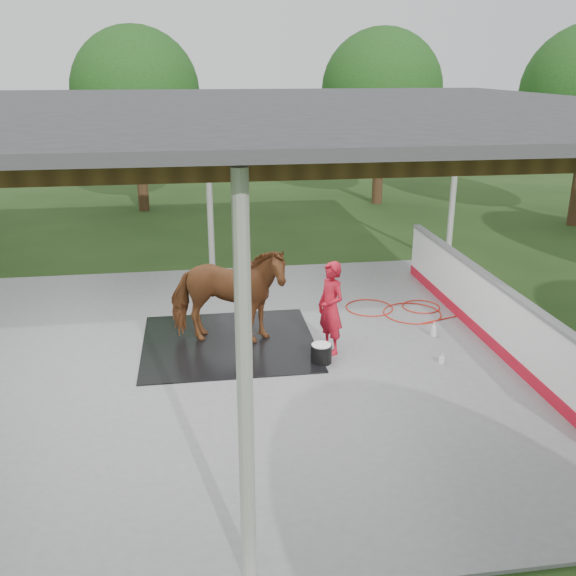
{
  "coord_description": "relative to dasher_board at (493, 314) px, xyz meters",
  "views": [
    {
      "loc": [
        -0.35,
        -9.53,
        4.63
      ],
      "look_at": [
        1.16,
        0.59,
        1.04
      ],
      "focal_mm": 40.0,
      "sensor_mm": 36.0,
      "label": 1
    }
  ],
  "objects": [
    {
      "name": "soap_bottle_b",
      "position": [
        -1.11,
        -0.63,
        -0.46
      ],
      "size": [
        0.11,
        0.11,
        0.17
      ],
      "primitive_type": "imported",
      "rotation": [
        0.0,
        0.0,
        -0.6
      ],
      "color": "#338CD8",
      "rests_on": "concrete_slab"
    },
    {
      "name": "soap_bottle_a",
      "position": [
        -0.86,
        0.43,
        -0.41
      ],
      "size": [
        0.11,
        0.11,
        0.27
      ],
      "primitive_type": "imported",
      "rotation": [
        0.0,
        0.0,
        -0.08
      ],
      "color": "silver",
      "rests_on": "concrete_slab"
    },
    {
      "name": "concrete_slab",
      "position": [
        -4.6,
        0.0,
        -0.57
      ],
      "size": [
        12.0,
        10.0,
        0.05
      ],
      "primitive_type": "cube",
      "color": "slate",
      "rests_on": "ground"
    },
    {
      "name": "tree_belt",
      "position": [
        -4.3,
        0.9,
        3.2
      ],
      "size": [
        28.0,
        28.0,
        5.8
      ],
      "color": "#382314",
      "rests_on": "ground"
    },
    {
      "name": "ground",
      "position": [
        -4.6,
        0.0,
        -0.59
      ],
      "size": [
        100.0,
        100.0,
        0.0
      ],
      "primitive_type": "plane",
      "color": "#1E3814"
    },
    {
      "name": "horse",
      "position": [
        -4.47,
        0.68,
        0.34
      ],
      "size": [
        2.18,
        1.32,
        1.72
      ],
      "primitive_type": "imported",
      "rotation": [
        0.0,
        0.0,
        1.37
      ],
      "color": "brown",
      "rests_on": "rubber_mat"
    },
    {
      "name": "rubber_mat",
      "position": [
        -4.47,
        0.68,
        -0.53
      ],
      "size": [
        2.95,
        2.76,
        0.02
      ],
      "primitive_type": "cube",
      "color": "black",
      "rests_on": "concrete_slab"
    },
    {
      "name": "hose_coil",
      "position": [
        -1.04,
        1.74,
        -0.53
      ],
      "size": [
        2.54,
        1.44,
        0.02
      ],
      "color": "#B81C0D",
      "rests_on": "concrete_slab"
    },
    {
      "name": "pavilion_structure",
      "position": [
        -4.6,
        -0.0,
        3.37
      ],
      "size": [
        12.6,
        10.6,
        4.05
      ],
      "color": "beige",
      "rests_on": "ground"
    },
    {
      "name": "dasher_board",
      "position": [
        0.0,
        0.0,
        0.0
      ],
      "size": [
        0.16,
        8.0,
        1.15
      ],
      "color": "red",
      "rests_on": "concrete_slab"
    },
    {
      "name": "handler",
      "position": [
        -2.81,
        0.09,
        0.24
      ],
      "size": [
        0.57,
        0.67,
        1.57
      ],
      "primitive_type": "imported",
      "rotation": [
        0.0,
        0.0,
        -1.16
      ],
      "color": "red",
      "rests_on": "concrete_slab"
    },
    {
      "name": "wash_bucket",
      "position": [
        -3.03,
        -0.3,
        -0.38
      ],
      "size": [
        0.34,
        0.34,
        0.32
      ],
      "color": "black",
      "rests_on": "concrete_slab"
    }
  ]
}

